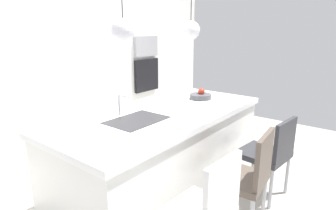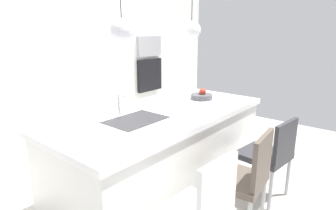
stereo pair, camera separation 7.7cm
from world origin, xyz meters
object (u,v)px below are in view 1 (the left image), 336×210
at_px(fruit_bowl, 201,95).
at_px(chair_far, 269,152).
at_px(chair_middle, 246,174).
at_px(chair_near, 206,208).
at_px(microwave, 146,46).
at_px(oven, 146,75).

xyz_separation_m(fruit_bowl, chair_far, (-0.16, -0.95, -0.43)).
distance_m(fruit_bowl, chair_middle, 1.29).
distance_m(fruit_bowl, chair_near, 1.75).
bearing_deg(microwave, fruit_bowl, -114.89).
bearing_deg(microwave, oven, 0.00).
distance_m(microwave, oven, 0.50).
xyz_separation_m(microwave, chair_middle, (-1.49, -2.54, -0.94)).
distance_m(microwave, chair_middle, 3.09).
relative_size(chair_near, chair_far, 1.07).
bearing_deg(chair_far, microwave, 70.60).
bearing_deg(chair_near, chair_far, 0.02).
relative_size(oven, chair_middle, 0.62).
distance_m(fruit_bowl, oven, 1.75).
relative_size(oven, chair_near, 0.60).
height_order(chair_near, chair_far, chair_near).
bearing_deg(oven, chair_middle, -120.36).
bearing_deg(oven, microwave, 0.00).
bearing_deg(oven, chair_far, -109.40).
distance_m(microwave, chair_near, 3.45).
bearing_deg(chair_far, oven, 70.60).
xyz_separation_m(oven, chair_middle, (-1.49, -2.54, -0.44)).
bearing_deg(oven, fruit_bowl, -114.89).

